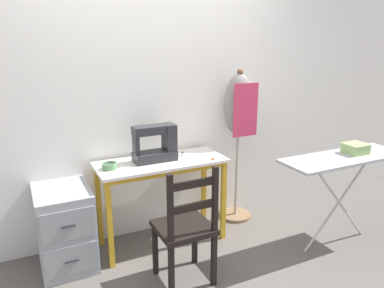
{
  "coord_description": "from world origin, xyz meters",
  "views": [
    {
      "loc": [
        -1.09,
        -2.61,
        1.79
      ],
      "look_at": [
        0.28,
        0.21,
        0.89
      ],
      "focal_mm": 35.0,
      "sensor_mm": 36.0,
      "label": 1
    }
  ],
  "objects_px": {
    "wooden_chair": "(185,229)",
    "fabric_bowl": "(110,166)",
    "filing_cabinet": "(65,228)",
    "scissors": "(213,158)",
    "ironing_board": "(344,161)",
    "thread_spool_mid_table": "(183,154)",
    "dress_form": "(239,114)",
    "storage_box": "(356,148)",
    "thread_spool_near_machine": "(178,155)",
    "sewing_machine": "(157,144)"
  },
  "relations": [
    {
      "from": "thread_spool_near_machine",
      "to": "thread_spool_mid_table",
      "type": "height_order",
      "value": "thread_spool_mid_table"
    },
    {
      "from": "thread_spool_mid_table",
      "to": "thread_spool_near_machine",
      "type": "bearing_deg",
      "value": -172.86
    },
    {
      "from": "wooden_chair",
      "to": "storage_box",
      "type": "relative_size",
      "value": 4.9
    },
    {
      "from": "thread_spool_near_machine",
      "to": "ironing_board",
      "type": "height_order",
      "value": "ironing_board"
    },
    {
      "from": "thread_spool_mid_table",
      "to": "filing_cabinet",
      "type": "xyz_separation_m",
      "value": [
        -1.05,
        -0.03,
        -0.46
      ]
    },
    {
      "from": "filing_cabinet",
      "to": "wooden_chair",
      "type": "bearing_deg",
      "value": -39.2
    },
    {
      "from": "scissors",
      "to": "filing_cabinet",
      "type": "distance_m",
      "value": 1.35
    },
    {
      "from": "sewing_machine",
      "to": "ironing_board",
      "type": "relative_size",
      "value": 0.33
    },
    {
      "from": "wooden_chair",
      "to": "dress_form",
      "type": "xyz_separation_m",
      "value": [
        0.92,
        0.74,
        0.63
      ]
    },
    {
      "from": "filing_cabinet",
      "to": "ironing_board",
      "type": "xyz_separation_m",
      "value": [
        2.21,
        -0.71,
        0.45
      ]
    },
    {
      "from": "fabric_bowl",
      "to": "storage_box",
      "type": "relative_size",
      "value": 0.62
    },
    {
      "from": "dress_form",
      "to": "storage_box",
      "type": "distance_m",
      "value": 1.08
    },
    {
      "from": "sewing_machine",
      "to": "thread_spool_mid_table",
      "type": "bearing_deg",
      "value": 3.5
    },
    {
      "from": "ironing_board",
      "to": "thread_spool_mid_table",
      "type": "bearing_deg",
      "value": 147.3
    },
    {
      "from": "ironing_board",
      "to": "fabric_bowl",
      "type": "bearing_deg",
      "value": 159.31
    },
    {
      "from": "fabric_bowl",
      "to": "ironing_board",
      "type": "distance_m",
      "value": 1.96
    },
    {
      "from": "filing_cabinet",
      "to": "scissors",
      "type": "bearing_deg",
      "value": -6.37
    },
    {
      "from": "scissors",
      "to": "thread_spool_mid_table",
      "type": "xyz_separation_m",
      "value": [
        -0.21,
        0.18,
        0.01
      ]
    },
    {
      "from": "wooden_chair",
      "to": "filing_cabinet",
      "type": "height_order",
      "value": "wooden_chair"
    },
    {
      "from": "wooden_chair",
      "to": "filing_cabinet",
      "type": "distance_m",
      "value": 1.0
    },
    {
      "from": "thread_spool_mid_table",
      "to": "wooden_chair",
      "type": "height_order",
      "value": "wooden_chair"
    },
    {
      "from": "fabric_bowl",
      "to": "filing_cabinet",
      "type": "relative_size",
      "value": 0.18
    },
    {
      "from": "sewing_machine",
      "to": "dress_form",
      "type": "relative_size",
      "value": 0.25
    },
    {
      "from": "scissors",
      "to": "filing_cabinet",
      "type": "relative_size",
      "value": 0.22
    },
    {
      "from": "sewing_machine",
      "to": "ironing_board",
      "type": "xyz_separation_m",
      "value": [
        1.41,
        -0.73,
        -0.14
      ]
    },
    {
      "from": "filing_cabinet",
      "to": "ironing_board",
      "type": "distance_m",
      "value": 2.37
    },
    {
      "from": "thread_spool_near_machine",
      "to": "fabric_bowl",
      "type": "bearing_deg",
      "value": -175.59
    },
    {
      "from": "thread_spool_mid_table",
      "to": "wooden_chair",
      "type": "xyz_separation_m",
      "value": [
        -0.28,
        -0.66,
        -0.34
      ]
    },
    {
      "from": "dress_form",
      "to": "wooden_chair",
      "type": "bearing_deg",
      "value": -140.93
    },
    {
      "from": "wooden_chair",
      "to": "fabric_bowl",
      "type": "bearing_deg",
      "value": 122.45
    },
    {
      "from": "wooden_chair",
      "to": "scissors",
      "type": "bearing_deg",
      "value": 44.45
    },
    {
      "from": "thread_spool_mid_table",
      "to": "dress_form",
      "type": "relative_size",
      "value": 0.03
    },
    {
      "from": "wooden_chair",
      "to": "ironing_board",
      "type": "xyz_separation_m",
      "value": [
        1.45,
        -0.08,
        0.33
      ]
    },
    {
      "from": "scissors",
      "to": "storage_box",
      "type": "distance_m",
      "value": 1.23
    },
    {
      "from": "sewing_machine",
      "to": "wooden_chair",
      "type": "bearing_deg",
      "value": -93.38
    },
    {
      "from": "thread_spool_near_machine",
      "to": "storage_box",
      "type": "height_order",
      "value": "storage_box"
    },
    {
      "from": "fabric_bowl",
      "to": "storage_box",
      "type": "distance_m",
      "value": 2.09
    },
    {
      "from": "sewing_machine",
      "to": "scissors",
      "type": "distance_m",
      "value": 0.51
    },
    {
      "from": "thread_spool_mid_table",
      "to": "storage_box",
      "type": "xyz_separation_m",
      "value": [
        1.31,
        -0.72,
        0.08
      ]
    },
    {
      "from": "dress_form",
      "to": "ironing_board",
      "type": "xyz_separation_m",
      "value": [
        0.53,
        -0.83,
        -0.3
      ]
    },
    {
      "from": "thread_spool_near_machine",
      "to": "thread_spool_mid_table",
      "type": "bearing_deg",
      "value": 7.14
    },
    {
      "from": "sewing_machine",
      "to": "thread_spool_near_machine",
      "type": "height_order",
      "value": "sewing_machine"
    },
    {
      "from": "thread_spool_near_machine",
      "to": "dress_form",
      "type": "xyz_separation_m",
      "value": [
        0.68,
        0.09,
        0.29
      ]
    },
    {
      "from": "fabric_bowl",
      "to": "thread_spool_near_machine",
      "type": "relative_size",
      "value": 3.73
    },
    {
      "from": "thread_spool_mid_table",
      "to": "scissors",
      "type": "bearing_deg",
      "value": -39.66
    },
    {
      "from": "filing_cabinet",
      "to": "sewing_machine",
      "type": "bearing_deg",
      "value": 1.34
    },
    {
      "from": "sewing_machine",
      "to": "thread_spool_near_machine",
      "type": "distance_m",
      "value": 0.24
    },
    {
      "from": "scissors",
      "to": "thread_spool_mid_table",
      "type": "distance_m",
      "value": 0.27
    },
    {
      "from": "fabric_bowl",
      "to": "scissors",
      "type": "relative_size",
      "value": 0.84
    },
    {
      "from": "dress_form",
      "to": "storage_box",
      "type": "bearing_deg",
      "value": -49.8
    }
  ]
}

